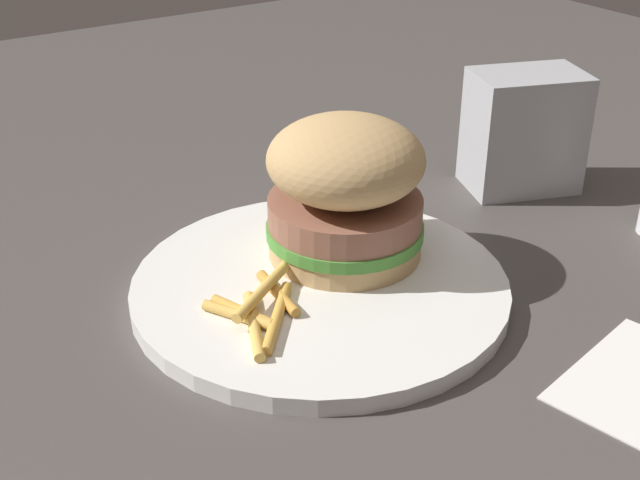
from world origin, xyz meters
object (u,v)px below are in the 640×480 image
(sandwich, at_px, (345,189))
(napkin_dispenser, at_px, (524,131))
(plate, at_px, (320,287))
(fries_pile, at_px, (262,308))

(sandwich, xyz_separation_m, napkin_dispenser, (-0.20, -0.03, -0.01))
(plate, distance_m, napkin_dispenser, 0.25)
(napkin_dispenser, bearing_deg, fries_pile, -146.55)
(fries_pile, xyz_separation_m, napkin_dispenser, (-0.29, -0.07, 0.03))
(plate, relative_size, sandwich, 2.30)
(plate, height_order, sandwich, sandwich)
(fries_pile, distance_m, napkin_dispenser, 0.30)
(fries_pile, bearing_deg, sandwich, -157.36)
(plate, bearing_deg, sandwich, -148.51)
(fries_pile, relative_size, napkin_dispenser, 0.90)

